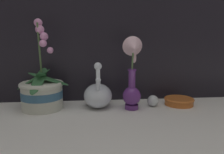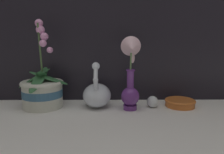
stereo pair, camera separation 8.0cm
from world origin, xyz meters
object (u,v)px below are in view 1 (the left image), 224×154
at_px(orchid_potted_plant, 42,91).
at_px(blue_vase, 132,78).
at_px(amber_dish, 179,101).
at_px(glass_sphere, 153,101).
at_px(swan_figurine, 98,94).

relative_size(orchid_potted_plant, blue_vase, 1.23).
relative_size(orchid_potted_plant, amber_dish, 2.83).
bearing_deg(glass_sphere, blue_vase, -160.18).
height_order(orchid_potted_plant, amber_dish, orchid_potted_plant).
distance_m(swan_figurine, glass_sphere, 0.26).
height_order(glass_sphere, amber_dish, glass_sphere).
bearing_deg(blue_vase, amber_dish, 12.14).
xyz_separation_m(swan_figurine, glass_sphere, (0.26, -0.02, -0.03)).
bearing_deg(amber_dish, orchid_potted_plant, -179.77).
height_order(orchid_potted_plant, blue_vase, orchid_potted_plant).
bearing_deg(blue_vase, swan_figurine, 160.14).
bearing_deg(glass_sphere, swan_figurine, 176.47).
bearing_deg(amber_dish, swan_figurine, 179.55).
bearing_deg(glass_sphere, amber_dish, 5.55).
bearing_deg(orchid_potted_plant, blue_vase, -6.94).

